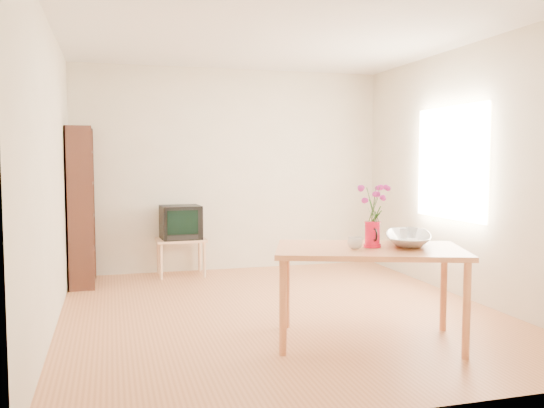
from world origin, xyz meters
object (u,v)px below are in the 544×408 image
object	(u,v)px
table	(369,258)
mug	(355,243)
pitcher	(372,235)
television	(180,222)
bowl	(409,213)

from	to	relation	value
table	mug	distance (m)	0.19
pitcher	table	bearing A→B (deg)	-141.22
table	television	xyz separation A→B (m)	(-1.11, 3.02, -0.00)
table	pitcher	world-z (taller)	pitcher
bowl	television	bearing A→B (deg)	117.24
pitcher	mug	size ratio (longest dim) A/B	1.84
table	bowl	world-z (taller)	bowl
bowl	television	size ratio (longest dim) A/B	1.08
television	bowl	bearing A→B (deg)	-65.93
mug	bowl	xyz separation A→B (m)	(0.53, 0.14, 0.21)
pitcher	mug	world-z (taller)	pitcher
mug	bowl	distance (m)	0.58
mug	bowl	size ratio (longest dim) A/B	0.22
pitcher	bowl	world-z (taller)	bowl
mug	television	xyz separation A→B (m)	(-0.98, 3.06, -0.13)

